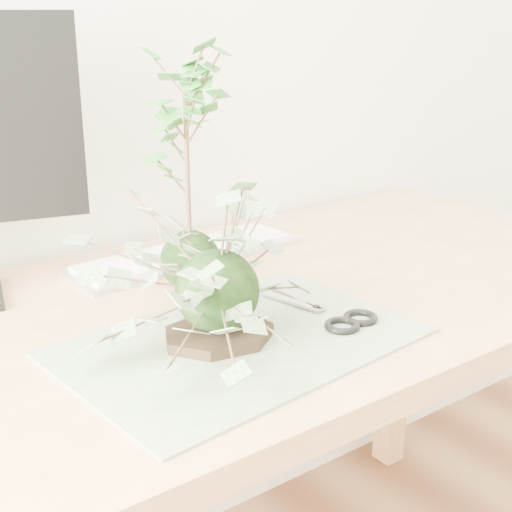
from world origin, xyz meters
name	(u,v)px	position (x,y,z in m)	size (l,w,h in m)	color
desk	(217,355)	(-0.01, 1.23, 0.65)	(1.60, 0.70, 0.74)	tan
cutting_mat	(241,342)	(-0.06, 1.10, 0.74)	(0.47, 0.31, 0.00)	#6B8B63
stone_dish	(218,335)	(-0.08, 1.12, 0.75)	(0.16, 0.16, 0.01)	black
ivy_kokedama	(217,253)	(-0.08, 1.12, 0.87)	(0.33, 0.33, 0.22)	black
maple_kokedama	(186,112)	(-0.01, 1.31, 1.02)	(0.27, 0.27, 0.40)	black
keyboard	(187,254)	(0.06, 1.44, 0.75)	(0.45, 0.16, 0.02)	#B7B7C2
scissors	(335,317)	(0.09, 1.07, 0.75)	(0.10, 0.21, 0.01)	#989899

